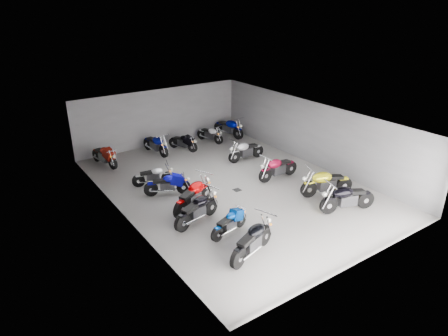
{
  "coord_description": "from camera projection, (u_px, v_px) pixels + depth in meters",
  "views": [
    {
      "loc": [
        -9.52,
        -13.3,
        7.87
      ],
      "look_at": [
        -0.39,
        -0.04,
        1.0
      ],
      "focal_mm": 32.0,
      "sensor_mm": 36.0,
      "label": 1
    }
  ],
  "objects": [
    {
      "name": "motorcycle_back_e",
      "position": [
        210.0,
        134.0,
        23.55
      ],
      "size": [
        0.63,
        1.93,
        0.86
      ],
      "rotation": [
        0.0,
        0.0,
        3.4
      ],
      "color": "black",
      "rests_on": "ground"
    },
    {
      "name": "ground",
      "position": [
        231.0,
        186.0,
        18.14
      ],
      "size": [
        14.0,
        14.0,
        0.0
      ],
      "primitive_type": "plane",
      "color": "gray",
      "rests_on": "ground"
    },
    {
      "name": "motorcycle_back_c",
      "position": [
        156.0,
        144.0,
        21.7
      ],
      "size": [
        0.53,
        2.25,
        0.99
      ],
      "rotation": [
        0.0,
        0.0,
        3.27
      ],
      "color": "black",
      "rests_on": "ground"
    },
    {
      "name": "wall_right",
      "position": [
        312.0,
        133.0,
        20.11
      ],
      "size": [
        0.1,
        14.0,
        3.2
      ],
      "primitive_type": "cube",
      "color": "slate",
      "rests_on": "ground"
    },
    {
      "name": "wall_left",
      "position": [
        122.0,
        180.0,
        14.9
      ],
      "size": [
        0.1,
        14.0,
        3.2
      ],
      "primitive_type": "cube",
      "color": "slate",
      "rests_on": "ground"
    },
    {
      "name": "motorcycle_left_a",
      "position": [
        253.0,
        241.0,
        13.06
      ],
      "size": [
        2.23,
        0.89,
        1.01
      ],
      "rotation": [
        0.0,
        0.0,
        -1.24
      ],
      "color": "black",
      "rests_on": "ground"
    },
    {
      "name": "motorcycle_left_c",
      "position": [
        197.0,
        210.0,
        15.0
      ],
      "size": [
        2.22,
        0.78,
        1.0
      ],
      "rotation": [
        0.0,
        0.0,
        -1.29
      ],
      "color": "black",
      "rests_on": "ground"
    },
    {
      "name": "motorcycle_left_e",
      "position": [
        168.0,
        184.0,
        17.16
      ],
      "size": [
        1.89,
        0.97,
        0.89
      ],
      "rotation": [
        0.0,
        0.0,
        -2.0
      ],
      "color": "black",
      "rests_on": "ground"
    },
    {
      "name": "motorcycle_right_a",
      "position": [
        347.0,
        198.0,
        15.81
      ],
      "size": [
        2.32,
        0.9,
        1.05
      ],
      "rotation": [
        0.0,
        0.0,
        1.25
      ],
      "color": "black",
      "rests_on": "ground"
    },
    {
      "name": "motorcycle_right_b",
      "position": [
        326.0,
        183.0,
        17.1
      ],
      "size": [
        2.31,
        0.96,
        1.05
      ],
      "rotation": [
        0.0,
        0.0,
        1.23
      ],
      "color": "black",
      "rests_on": "ground"
    },
    {
      "name": "wall_back",
      "position": [
        160.0,
        117.0,
        22.81
      ],
      "size": [
        10.0,
        0.1,
        3.2
      ],
      "primitive_type": "cube",
      "color": "slate",
      "rests_on": "ground"
    },
    {
      "name": "motorcycle_right_f",
      "position": [
        246.0,
        151.0,
        20.86
      ],
      "size": [
        2.18,
        0.43,
        0.96
      ],
      "rotation": [
        0.0,
        0.0,
        1.56
      ],
      "color": "black",
      "rests_on": "ground"
    },
    {
      "name": "ceiling",
      "position": [
        231.0,
        117.0,
        16.87
      ],
      "size": [
        10.0,
        14.0,
        0.04
      ],
      "primitive_type": "cube",
      "color": "black",
      "rests_on": "wall_back"
    },
    {
      "name": "motorcycle_left_f",
      "position": [
        154.0,
        176.0,
        18.06
      ],
      "size": [
        1.83,
        0.76,
        0.83
      ],
      "rotation": [
        0.0,
        0.0,
        -1.91
      ],
      "color": "black",
      "rests_on": "ground"
    },
    {
      "name": "motorcycle_right_d",
      "position": [
        278.0,
        168.0,
        18.69
      ],
      "size": [
        2.25,
        0.43,
        0.99
      ],
      "rotation": [
        0.0,
        0.0,
        1.58
      ],
      "color": "black",
      "rests_on": "ground"
    },
    {
      "name": "motorcycle_back_a",
      "position": [
        105.0,
        156.0,
        20.18
      ],
      "size": [
        0.63,
        2.15,
        0.95
      ],
      "rotation": [
        0.0,
        0.0,
        3.35
      ],
      "color": "black",
      "rests_on": "ground"
    },
    {
      "name": "motorcycle_left_b",
      "position": [
        230.0,
        223.0,
        14.32
      ],
      "size": [
        1.82,
        0.59,
        0.81
      ],
      "rotation": [
        0.0,
        0.0,
        -1.32
      ],
      "color": "black",
      "rests_on": "ground"
    },
    {
      "name": "motorcycle_back_d",
      "position": [
        183.0,
        142.0,
        22.26
      ],
      "size": [
        0.87,
        1.83,
        0.85
      ],
      "rotation": [
        0.0,
        0.0,
        3.54
      ],
      "color": "black",
      "rests_on": "ground"
    },
    {
      "name": "motorcycle_back_f",
      "position": [
        229.0,
        128.0,
        24.43
      ],
      "size": [
        0.65,
        2.33,
        1.03
      ],
      "rotation": [
        0.0,
        0.0,
        3.33
      ],
      "color": "black",
      "rests_on": "ground"
    },
    {
      "name": "drain_grate",
      "position": [
        237.0,
        190.0,
        17.75
      ],
      "size": [
        0.32,
        0.32,
        0.01
      ],
      "primitive_type": "cube",
      "color": "black",
      "rests_on": "ground"
    },
    {
      "name": "motorcycle_left_d",
      "position": [
        193.0,
        196.0,
        15.96
      ],
      "size": [
        2.25,
        1.13,
        1.06
      ],
      "rotation": [
        0.0,
        0.0,
        -1.15
      ],
      "color": "black",
      "rests_on": "ground"
    }
  ]
}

